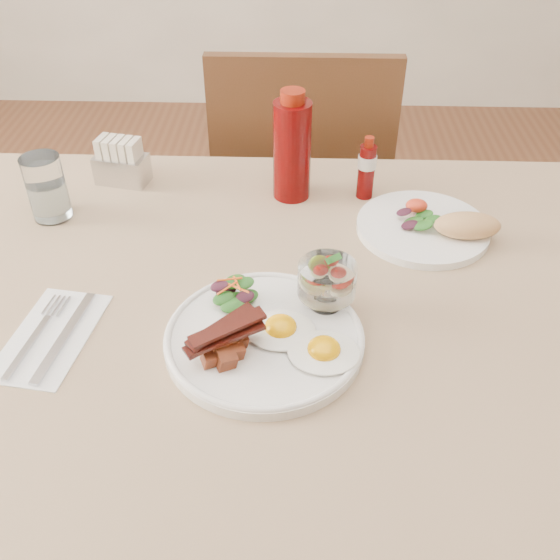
% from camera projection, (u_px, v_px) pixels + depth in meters
% --- Properties ---
extents(table, '(1.33, 0.88, 0.75)m').
position_uv_depth(table, '(299.00, 333.00, 1.02)').
color(table, '#502F19').
rests_on(table, ground).
extents(chair_far, '(0.42, 0.42, 0.93)m').
position_uv_depth(chair_far, '(301.00, 196.00, 1.63)').
color(chair_far, '#502F19').
rests_on(chair_far, ground).
extents(main_plate, '(0.28, 0.28, 0.02)m').
position_uv_depth(main_plate, '(264.00, 339.00, 0.87)').
color(main_plate, white).
rests_on(main_plate, table).
extents(fried_eggs, '(0.16, 0.13, 0.03)m').
position_uv_depth(fried_eggs, '(302.00, 339.00, 0.85)').
color(fried_eggs, white).
rests_on(fried_eggs, main_plate).
extents(bacon_potato_pile, '(0.11, 0.09, 0.05)m').
position_uv_depth(bacon_potato_pile, '(225.00, 341.00, 0.82)').
color(bacon_potato_pile, maroon).
rests_on(bacon_potato_pile, main_plate).
extents(side_salad, '(0.08, 0.07, 0.04)m').
position_uv_depth(side_salad, '(234.00, 294.00, 0.91)').
color(side_salad, '#194D14').
rests_on(side_salad, main_plate).
extents(fruit_cup, '(0.08, 0.08, 0.09)m').
position_uv_depth(fruit_cup, '(327.00, 280.00, 0.89)').
color(fruit_cup, white).
rests_on(fruit_cup, main_plate).
extents(second_plate, '(0.24, 0.23, 0.06)m').
position_uv_depth(second_plate, '(433.00, 226.00, 1.08)').
color(second_plate, white).
rests_on(second_plate, table).
extents(ketchup_bottle, '(0.09, 0.09, 0.21)m').
position_uv_depth(ketchup_bottle, '(292.00, 149.00, 1.13)').
color(ketchup_bottle, '#520404').
rests_on(ketchup_bottle, table).
extents(hot_sauce_bottle, '(0.04, 0.04, 0.12)m').
position_uv_depth(hot_sauce_bottle, '(367.00, 169.00, 1.15)').
color(hot_sauce_bottle, '#520404').
rests_on(hot_sauce_bottle, table).
extents(sugar_caddy, '(0.11, 0.07, 0.09)m').
position_uv_depth(sugar_caddy, '(121.00, 163.00, 1.21)').
color(sugar_caddy, silver).
rests_on(sugar_caddy, table).
extents(water_glass, '(0.07, 0.07, 0.12)m').
position_uv_depth(water_glass, '(48.00, 191.00, 1.10)').
color(water_glass, white).
rests_on(water_glass, table).
extents(napkin_cutlery, '(0.13, 0.21, 0.01)m').
position_uv_depth(napkin_cutlery, '(52.00, 336.00, 0.89)').
color(napkin_cutlery, white).
rests_on(napkin_cutlery, table).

